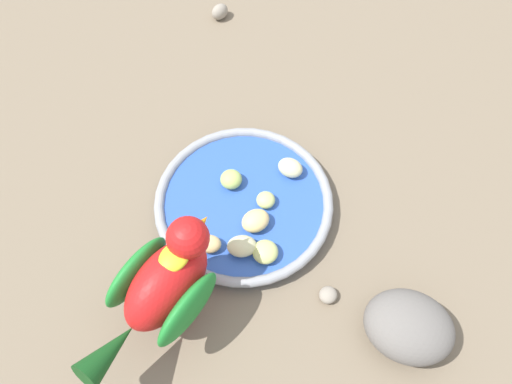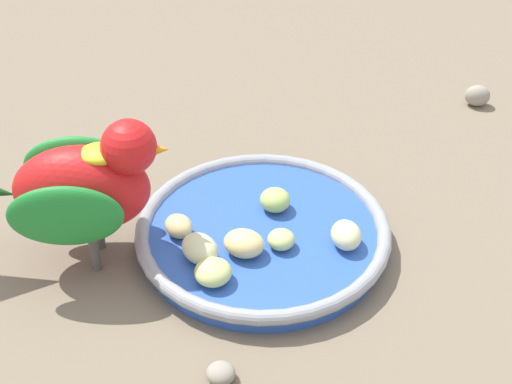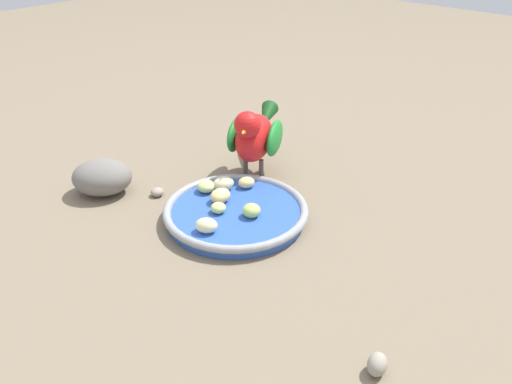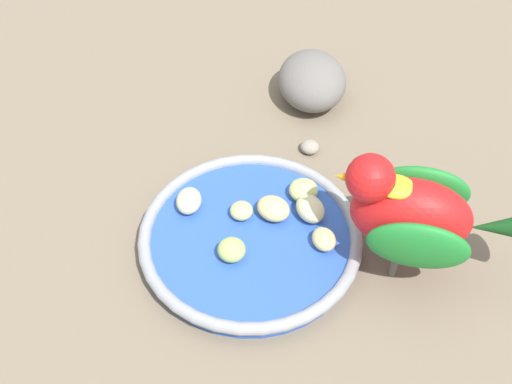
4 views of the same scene
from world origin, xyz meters
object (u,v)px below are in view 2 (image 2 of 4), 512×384
object	(u,v)px
apple_piece_1	(244,243)
apple_piece_5	(213,272)
apple_piece_3	(281,239)
apple_piece_0	(275,200)
feeding_bowl	(263,234)
parrot	(77,185)
pebble_1	(477,96)
apple_piece_6	(348,232)
pebble_0	(221,373)
apple_piece_4	(200,249)
apple_piece_2	(179,226)

from	to	relation	value
apple_piece_1	apple_piece_5	xyz separation A→B (m)	(-0.04, 0.01, -0.00)
apple_piece_1	apple_piece_3	xyz separation A→B (m)	(0.02, -0.03, -0.00)
apple_piece_0	apple_piece_5	size ratio (longest dim) A/B	0.90
feeding_bowl	apple_piece_0	bearing A→B (deg)	3.68
apple_piece_1	parrot	distance (m)	0.16
apple_piece_0	pebble_1	world-z (taller)	apple_piece_0
apple_piece_1	parrot	world-z (taller)	parrot
feeding_bowl	apple_piece_6	world-z (taller)	apple_piece_6
apple_piece_0	pebble_0	world-z (taller)	apple_piece_0
feeding_bowl	apple_piece_4	size ratio (longest dim) A/B	6.37
feeding_bowl	apple_piece_1	xyz separation A→B (m)	(-0.04, 0.00, 0.02)
apple_piece_2	apple_piece_0	bearing A→B (deg)	-42.42
feeding_bowl	pebble_1	bearing A→B (deg)	-20.50
apple_piece_5	feeding_bowl	bearing A→B (deg)	-7.34
apple_piece_5	apple_piece_3	bearing A→B (deg)	-28.43
feeding_bowl	apple_piece_1	distance (m)	0.04
apple_piece_2	apple_piece_6	bearing A→B (deg)	-69.13
apple_piece_2	apple_piece_5	xyz separation A→B (m)	(-0.04, -0.06, 0.00)
pebble_0	apple_piece_1	bearing A→B (deg)	17.34
apple_piece_0	pebble_0	bearing A→B (deg)	-168.67
apple_piece_2	apple_piece_4	bearing A→B (deg)	-123.49
parrot	apple_piece_3	bearing A→B (deg)	-4.56
feeding_bowl	apple_piece_5	size ratio (longest dim) A/B	7.34
apple_piece_3	pebble_0	distance (m)	0.15
apple_piece_1	apple_piece_2	bearing A→B (deg)	91.16
apple_piece_1	apple_piece_2	size ratio (longest dim) A/B	1.26
apple_piece_0	apple_piece_1	world-z (taller)	apple_piece_1
apple_piece_2	apple_piece_5	size ratio (longest dim) A/B	0.90
apple_piece_2	pebble_0	bearing A→B (deg)	-139.28
apple_piece_0	apple_piece_4	bearing A→B (deg)	161.74
apple_piece_3	pebble_1	bearing A→B (deg)	-16.09
apple_piece_6	parrot	distance (m)	0.25
apple_piece_4	apple_piece_3	bearing A→B (deg)	-51.61
feeding_bowl	apple_piece_3	xyz separation A→B (m)	(-0.02, -0.03, 0.01)
apple_piece_1	apple_piece_6	bearing A→B (deg)	-55.67
apple_piece_4	apple_piece_6	size ratio (longest dim) A/B	1.08
apple_piece_4	pebble_1	size ratio (longest dim) A/B	1.26
apple_piece_4	pebble_1	xyz separation A→B (m)	(0.41, -0.16, -0.02)
apple_piece_5	pebble_0	size ratio (longest dim) A/B	1.41
apple_piece_4	parrot	world-z (taller)	parrot
apple_piece_2	parrot	bearing A→B (deg)	122.19
apple_piece_4	apple_piece_5	bearing A→B (deg)	-130.01
apple_piece_1	apple_piece_3	world-z (taller)	apple_piece_1
apple_piece_1	apple_piece_2	distance (m)	0.07
pebble_1	pebble_0	bearing A→B (deg)	169.63
pebble_0	apple_piece_5	bearing A→B (deg)	30.68
apple_piece_1	apple_piece_4	xyz separation A→B (m)	(-0.02, 0.03, 0.00)
apple_piece_3	apple_piece_2	bearing A→B (deg)	104.21
apple_piece_6	pebble_1	xyz separation A→B (m)	(0.33, -0.05, -0.02)
feeding_bowl	apple_piece_5	bearing A→B (deg)	172.66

